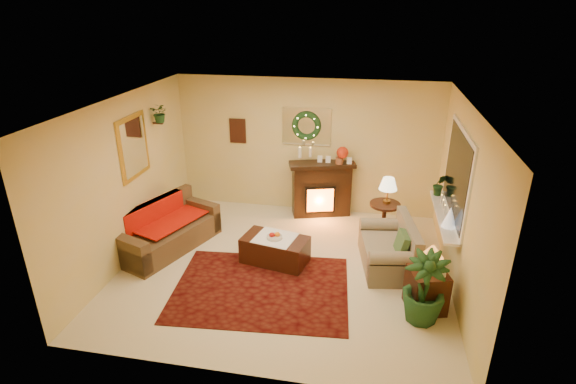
% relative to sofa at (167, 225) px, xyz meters
% --- Properties ---
extents(floor, '(5.00, 5.00, 0.00)m').
position_rel_sofa_xyz_m(floor, '(2.04, -0.25, -0.43)').
color(floor, beige).
rests_on(floor, ground).
extents(ceiling, '(5.00, 5.00, 0.00)m').
position_rel_sofa_xyz_m(ceiling, '(2.04, -0.25, 2.17)').
color(ceiling, white).
rests_on(ceiling, ground).
extents(wall_back, '(5.00, 5.00, 0.00)m').
position_rel_sofa_xyz_m(wall_back, '(2.04, 2.00, 0.87)').
color(wall_back, '#EFD88C').
rests_on(wall_back, ground).
extents(wall_front, '(5.00, 5.00, 0.00)m').
position_rel_sofa_xyz_m(wall_front, '(2.04, -2.50, 0.87)').
color(wall_front, '#EFD88C').
rests_on(wall_front, ground).
extents(wall_left, '(4.50, 4.50, 0.00)m').
position_rel_sofa_xyz_m(wall_left, '(-0.46, -0.25, 0.87)').
color(wall_left, '#EFD88C').
rests_on(wall_left, ground).
extents(wall_right, '(4.50, 4.50, 0.00)m').
position_rel_sofa_xyz_m(wall_right, '(4.54, -0.25, 0.87)').
color(wall_right, '#EFD88C').
rests_on(wall_right, ground).
extents(area_rug, '(2.66, 2.08, 0.01)m').
position_rel_sofa_xyz_m(area_rug, '(1.82, -0.87, -0.42)').
color(area_rug, maroon).
rests_on(area_rug, floor).
extents(sofa, '(1.39, 1.98, 0.78)m').
position_rel_sofa_xyz_m(sofa, '(0.00, 0.00, 0.00)').
color(sofa, brown).
rests_on(sofa, floor).
extents(red_throw, '(0.79, 1.28, 0.02)m').
position_rel_sofa_xyz_m(red_throw, '(-0.05, 0.15, 0.03)').
color(red_throw, red).
rests_on(red_throw, sofa).
extents(fireplace, '(1.15, 0.64, 1.01)m').
position_rel_sofa_xyz_m(fireplace, '(2.38, 1.79, 0.12)').
color(fireplace, '#33221A').
rests_on(fireplace, floor).
extents(poinsettia, '(0.22, 0.22, 0.22)m').
position_rel_sofa_xyz_m(poinsettia, '(2.75, 1.76, 0.87)').
color(poinsettia, '#B3280F').
rests_on(poinsettia, fireplace).
extents(mantel_candle_a, '(0.07, 0.07, 0.20)m').
position_rel_sofa_xyz_m(mantel_candle_a, '(1.96, 1.73, 0.83)').
color(mantel_candle_a, '#F1E8BC').
rests_on(mantel_candle_a, fireplace).
extents(mantel_candle_b, '(0.06, 0.06, 0.18)m').
position_rel_sofa_xyz_m(mantel_candle_b, '(2.15, 1.79, 0.83)').
color(mantel_candle_b, '#FFFAD0').
rests_on(mantel_candle_b, fireplace).
extents(mantel_mirror, '(0.92, 0.02, 0.72)m').
position_rel_sofa_xyz_m(mantel_mirror, '(2.04, 1.98, 1.27)').
color(mantel_mirror, white).
rests_on(mantel_mirror, wall_back).
extents(wreath, '(0.55, 0.11, 0.55)m').
position_rel_sofa_xyz_m(wreath, '(2.04, 1.94, 1.29)').
color(wreath, '#194719').
rests_on(wreath, wall_back).
extents(wall_art, '(0.32, 0.03, 0.48)m').
position_rel_sofa_xyz_m(wall_art, '(0.69, 1.98, 1.12)').
color(wall_art, '#381E11').
rests_on(wall_art, wall_back).
extents(gold_mirror, '(0.03, 0.84, 1.00)m').
position_rel_sofa_xyz_m(gold_mirror, '(-0.44, 0.05, 1.32)').
color(gold_mirror, gold).
rests_on(gold_mirror, wall_left).
extents(hanging_plant, '(0.33, 0.28, 0.36)m').
position_rel_sofa_xyz_m(hanging_plant, '(-0.30, 0.80, 1.54)').
color(hanging_plant, '#194719').
rests_on(hanging_plant, wall_left).
extents(loveseat, '(0.95, 1.40, 0.75)m').
position_rel_sofa_xyz_m(loveseat, '(3.63, 0.11, -0.01)').
color(loveseat, gray).
rests_on(loveseat, floor).
extents(window_frame, '(0.03, 1.86, 1.36)m').
position_rel_sofa_xyz_m(window_frame, '(4.53, 0.30, 1.12)').
color(window_frame, white).
rests_on(window_frame, wall_right).
extents(window_glass, '(0.02, 1.70, 1.22)m').
position_rel_sofa_xyz_m(window_glass, '(4.51, 0.30, 1.12)').
color(window_glass, black).
rests_on(window_glass, wall_right).
extents(window_sill, '(0.22, 1.86, 0.04)m').
position_rel_sofa_xyz_m(window_sill, '(4.42, 0.30, 0.44)').
color(window_sill, white).
rests_on(window_sill, wall_right).
extents(mini_tree, '(0.21, 0.21, 0.31)m').
position_rel_sofa_xyz_m(mini_tree, '(4.43, -0.12, 0.61)').
color(mini_tree, white).
rests_on(mini_tree, window_sill).
extents(sill_plant, '(0.27, 0.22, 0.49)m').
position_rel_sofa_xyz_m(sill_plant, '(4.42, 1.03, 0.66)').
color(sill_plant, black).
rests_on(sill_plant, window_sill).
extents(side_table_round, '(0.65, 0.65, 0.68)m').
position_rel_sofa_xyz_m(side_table_round, '(3.57, 1.00, -0.10)').
color(side_table_round, '#4D291C').
rests_on(side_table_round, floor).
extents(lamp_cream, '(0.31, 0.31, 0.47)m').
position_rel_sofa_xyz_m(lamp_cream, '(3.59, 1.02, 0.45)').
color(lamp_cream, beige).
rests_on(lamp_cream, side_table_round).
extents(end_table_square, '(0.58, 0.58, 0.58)m').
position_rel_sofa_xyz_m(end_table_square, '(4.12, -0.89, -0.16)').
color(end_table_square, black).
rests_on(end_table_square, floor).
extents(lamp_tiffany, '(0.30, 0.30, 0.44)m').
position_rel_sofa_xyz_m(lamp_tiffany, '(4.14, -0.86, 0.32)').
color(lamp_tiffany, orange).
rests_on(lamp_tiffany, end_table_square).
extents(coffee_table, '(1.11, 0.76, 0.43)m').
position_rel_sofa_xyz_m(coffee_table, '(1.87, -0.10, -0.22)').
color(coffee_table, black).
rests_on(coffee_table, floor).
extents(fruit_bowl, '(0.24, 0.24, 0.06)m').
position_rel_sofa_xyz_m(fruit_bowl, '(1.87, -0.13, 0.02)').
color(fruit_bowl, beige).
rests_on(fruit_bowl, coffee_table).
extents(floor_palm, '(2.08, 2.08, 2.96)m').
position_rel_sofa_xyz_m(floor_palm, '(4.05, -1.14, 0.02)').
color(floor_palm, black).
rests_on(floor_palm, floor).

